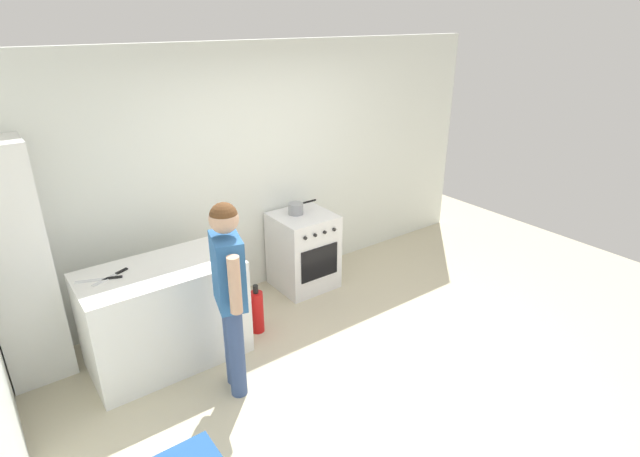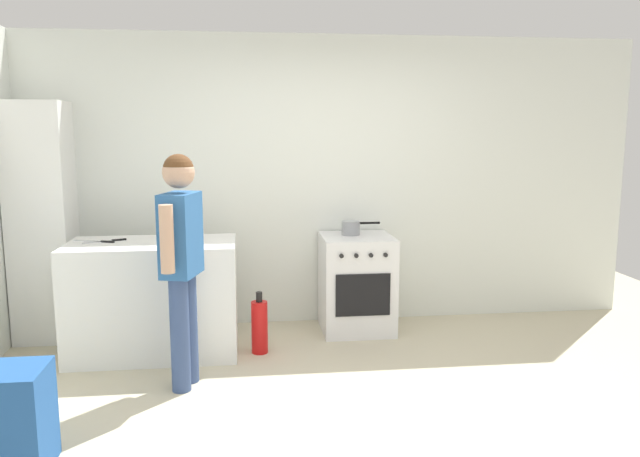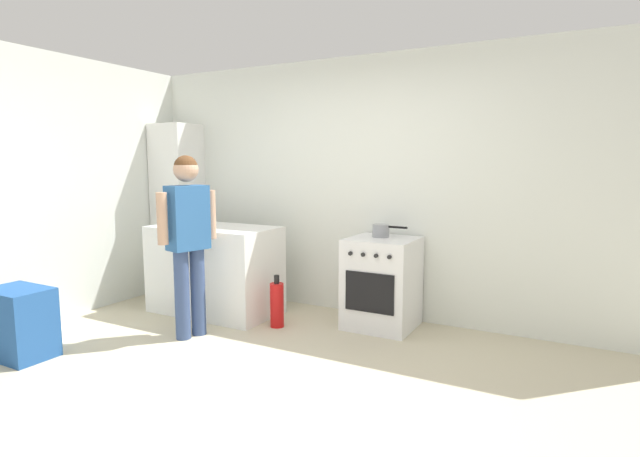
{
  "view_description": "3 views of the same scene",
  "coord_description": "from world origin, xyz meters",
  "px_view_note": "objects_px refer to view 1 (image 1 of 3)",
  "views": [
    {
      "loc": [
        -2.43,
        -2.52,
        2.82
      ],
      "look_at": [
        0.15,
        0.99,
        0.95
      ],
      "focal_mm": 28.0,
      "sensor_mm": 36.0,
      "label": 1
    },
    {
      "loc": [
        -0.62,
        -3.7,
        1.78
      ],
      "look_at": [
        -0.07,
        0.82,
        1.05
      ],
      "focal_mm": 35.0,
      "sensor_mm": 36.0,
      "label": 2
    },
    {
      "loc": [
        2.02,
        -2.74,
        1.54
      ],
      "look_at": [
        0.13,
        0.75,
        1.02
      ],
      "focal_mm": 28.0,
      "sensor_mm": 36.0,
      "label": 3
    }
  ],
  "objects_px": {
    "oven_left": "(303,250)",
    "pot": "(296,208)",
    "fire_extinguisher": "(257,311)",
    "knife_carving": "(112,276)",
    "person": "(229,285)",
    "knife_bread": "(101,279)",
    "larder_cabinet": "(16,267)"
  },
  "relations": [
    {
      "from": "oven_left",
      "to": "pot",
      "type": "distance_m",
      "value": 0.49
    },
    {
      "from": "oven_left",
      "to": "fire_extinguisher",
      "type": "height_order",
      "value": "oven_left"
    },
    {
      "from": "oven_left",
      "to": "pot",
      "type": "bearing_deg",
      "value": 123.06
    },
    {
      "from": "oven_left",
      "to": "knife_carving",
      "type": "bearing_deg",
      "value": -171.56
    },
    {
      "from": "pot",
      "to": "fire_extinguisher",
      "type": "height_order",
      "value": "pot"
    },
    {
      "from": "pot",
      "to": "person",
      "type": "relative_size",
      "value": 0.21
    },
    {
      "from": "oven_left",
      "to": "knife_bread",
      "type": "relative_size",
      "value": 2.52
    },
    {
      "from": "knife_carving",
      "to": "larder_cabinet",
      "type": "xyz_separation_m",
      "value": [
        -0.6,
        0.41,
        0.1
      ]
    },
    {
      "from": "pot",
      "to": "knife_carving",
      "type": "distance_m",
      "value": 2.04
    },
    {
      "from": "knife_bread",
      "to": "larder_cabinet",
      "type": "height_order",
      "value": "larder_cabinet"
    },
    {
      "from": "pot",
      "to": "person",
      "type": "bearing_deg",
      "value": -140.18
    },
    {
      "from": "knife_carving",
      "to": "person",
      "type": "xyz_separation_m",
      "value": [
        0.65,
        -0.76,
        0.06
      ]
    },
    {
      "from": "pot",
      "to": "knife_bread",
      "type": "bearing_deg",
      "value": -170.02
    },
    {
      "from": "knife_carving",
      "to": "larder_cabinet",
      "type": "bearing_deg",
      "value": 145.83
    },
    {
      "from": "knife_carving",
      "to": "fire_extinguisher",
      "type": "xyz_separation_m",
      "value": [
        1.18,
        -0.17,
        -0.69
      ]
    },
    {
      "from": "knife_bread",
      "to": "oven_left",
      "type": "bearing_deg",
      "value": 8.12
    },
    {
      "from": "oven_left",
      "to": "pot",
      "type": "xyz_separation_m",
      "value": [
        -0.04,
        0.06,
        0.49
      ]
    },
    {
      "from": "person",
      "to": "oven_left",
      "type": "bearing_deg",
      "value": 37.35
    },
    {
      "from": "person",
      "to": "larder_cabinet",
      "type": "height_order",
      "value": "larder_cabinet"
    },
    {
      "from": "knife_carving",
      "to": "larder_cabinet",
      "type": "height_order",
      "value": "larder_cabinet"
    },
    {
      "from": "person",
      "to": "fire_extinguisher",
      "type": "relative_size",
      "value": 3.22
    },
    {
      "from": "oven_left",
      "to": "knife_bread",
      "type": "distance_m",
      "value": 2.21
    },
    {
      "from": "fire_extinguisher",
      "to": "larder_cabinet",
      "type": "xyz_separation_m",
      "value": [
        -1.78,
        0.58,
        0.78
      ]
    },
    {
      "from": "oven_left",
      "to": "fire_extinguisher",
      "type": "xyz_separation_m",
      "value": [
        -0.87,
        -0.48,
        -0.21
      ]
    },
    {
      "from": "knife_bread",
      "to": "knife_carving",
      "type": "xyz_separation_m",
      "value": [
        0.08,
        0.0,
        0.0
      ]
    },
    {
      "from": "knife_carving",
      "to": "fire_extinguisher",
      "type": "height_order",
      "value": "knife_carving"
    },
    {
      "from": "person",
      "to": "larder_cabinet",
      "type": "relative_size",
      "value": 0.81
    },
    {
      "from": "larder_cabinet",
      "to": "knife_bread",
      "type": "bearing_deg",
      "value": -38.35
    },
    {
      "from": "pot",
      "to": "larder_cabinet",
      "type": "height_order",
      "value": "larder_cabinet"
    },
    {
      "from": "oven_left",
      "to": "larder_cabinet",
      "type": "height_order",
      "value": "larder_cabinet"
    },
    {
      "from": "knife_carving",
      "to": "pot",
      "type": "bearing_deg",
      "value": 10.38
    },
    {
      "from": "pot",
      "to": "knife_bread",
      "type": "xyz_separation_m",
      "value": [
        -2.09,
        -0.37,
        -0.01
      ]
    }
  ]
}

